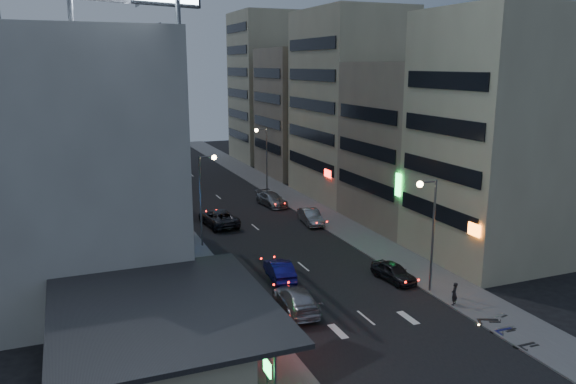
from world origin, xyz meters
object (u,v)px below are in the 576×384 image
road_car_blue (280,270)px  road_car_silver (296,299)px  scooter_silver_b (503,306)px  parked_car_left (218,218)px  person (454,294)px  scooter_black_b (499,310)px  scooter_silver_a (513,318)px  parked_car_right_mid (311,217)px  parked_car_right_far (272,199)px  parked_car_right_near (394,272)px  scooter_blue (511,319)px  scooter_black_a (534,333)px

road_car_blue → road_car_silver: road_car_silver is taller
scooter_silver_b → parked_car_left: bearing=12.4°
person → scooter_black_b: person is taller
road_car_silver → scooter_silver_a: 13.45m
parked_car_left → scooter_silver_b: 29.21m
parked_car_right_mid → road_car_blue: parked_car_right_mid is taller
road_car_silver → scooter_silver_b: road_car_silver is taller
parked_car_right_far → road_car_silver: road_car_silver is taller
road_car_silver → scooter_silver_b: bearing=159.9°
parked_car_right_far → road_car_blue: size_ratio=1.15×
scooter_black_b → person: bearing=46.9°
parked_car_right_mid → person: (0.70, -21.69, 0.15)m
parked_car_right_near → scooter_black_b: size_ratio=2.07×
person → scooter_silver_b: bearing=101.5°
road_car_silver → scooter_silver_a: bearing=152.3°
road_car_silver → parked_car_left: bearing=-86.3°
scooter_silver_a → scooter_blue: size_ratio=0.97×
road_car_blue → parked_car_right_far: bearing=-102.1°
parked_car_right_mid → person: size_ratio=2.91×
parked_car_left → road_car_blue: size_ratio=1.31×
parked_car_right_far → road_car_silver: 28.02m
parked_car_left → scooter_black_a: parked_car_left is taller
road_car_silver → scooter_black_b: (11.17, -6.20, -0.05)m
road_car_silver → scooter_silver_b: size_ratio=3.27×
parked_car_left → person: 26.34m
road_car_silver → scooter_silver_b: (12.05, -5.62, -0.15)m
parked_car_right_near → scooter_black_b: 8.62m
parked_car_right_near → parked_car_left: (-8.28, 19.12, 0.13)m
road_car_silver → scooter_black_b: road_car_silver is taller
person → scooter_black_b: size_ratio=0.80×
scooter_silver_b → scooter_blue: bearing=139.6°
parked_car_right_mid → scooter_silver_a: bearing=-79.2°
parked_car_right_near → scooter_blue: bearing=-83.1°
scooter_silver_b → parked_car_right_near: bearing=12.3°
scooter_black_a → scooter_silver_a: scooter_black_a is taller
parked_car_right_near → parked_car_right_far: parked_car_right_far is taller
parked_car_right_mid → person: 21.71m
scooter_black_a → scooter_blue: scooter_blue is taller
road_car_silver → scooter_black_a: bearing=144.6°
parked_car_right_mid → scooter_silver_b: size_ratio=2.81×
parked_car_right_far → scooter_silver_b: bearing=-90.2°
parked_car_left → scooter_black_a: size_ratio=3.39×
scooter_silver_b → road_car_blue: bearing=34.0°
road_car_silver → scooter_silver_b: 13.30m
person → scooter_black_a: bearing=68.3°
parked_car_right_mid → scooter_black_a: bearing=-80.2°
parked_car_right_near → scooter_silver_b: 8.37m
parked_car_right_far → person: (1.77, -30.16, 0.15)m
parked_car_right_mid → parked_car_left: (-8.82, 2.86, 0.07)m
person → scooter_silver_b: (2.07, -2.25, -0.29)m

